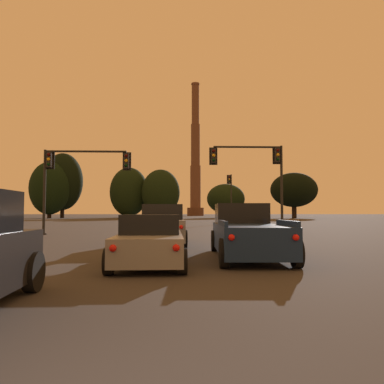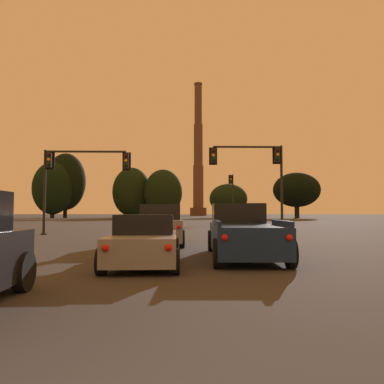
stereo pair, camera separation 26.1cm
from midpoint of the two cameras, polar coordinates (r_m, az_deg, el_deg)
name	(u,v)px [view 2 (the right image)]	position (r m, az deg, el deg)	size (l,w,h in m)	color
suv_center_lane_front	(160,225)	(17.74, -4.42, -5.04)	(2.30, 4.98, 1.86)	gray
pickup_truck_right_lane_second	(242,233)	(12.74, 8.26, -6.20)	(2.35, 5.56, 1.82)	navy
sedan_center_lane_second	(145,241)	(11.08, -6.47, -7.38)	(2.08, 4.74, 1.43)	gray
traffic_light_far_right	(232,191)	(52.13, 6.25, 0.10)	(0.78, 0.50, 6.76)	black
traffic_light_overhead_right	(258,166)	(26.85, 10.26, 3.89)	(5.31, 0.50, 6.22)	black
traffic_light_overhead_left	(74,169)	(26.47, -17.26, 3.30)	(5.95, 0.50, 5.71)	black
smokestack	(198,163)	(161.51, 1.01, 4.39)	(7.12, 7.12, 57.71)	#523427
treeline_center_left	(132,192)	(102.05, -9.12, 0.01)	(10.24, 9.21, 13.59)	black
treeline_left_mid	(228,199)	(101.81, 5.64, -1.04)	(10.27, 9.25, 9.22)	black
treeline_far_right	(53,188)	(101.54, -20.39, 0.55)	(10.13, 9.11, 14.38)	black
treeline_right_mid	(66,182)	(104.12, -18.63, 1.50)	(10.34, 9.30, 17.10)	black
treeline_far_left	(297,190)	(99.58, 15.73, 0.31)	(12.01, 10.81, 11.71)	black
treeline_center_right	(163,193)	(98.67, -4.35, -0.08)	(10.08, 9.07, 12.79)	black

